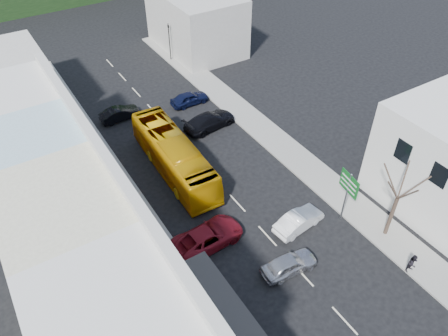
# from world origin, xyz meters

# --- Properties ---
(ground) EXTENTS (120.00, 120.00, 0.00)m
(ground) POSITION_xyz_m (0.00, 0.00, 0.00)
(ground) COLOR black
(ground) RESTS_ON ground
(sidewalk_left) EXTENTS (3.00, 52.00, 0.15)m
(sidewalk_left) POSITION_xyz_m (-7.50, 10.00, 0.07)
(sidewalk_left) COLOR gray
(sidewalk_left) RESTS_ON ground
(sidewalk_right) EXTENTS (3.00, 52.00, 0.15)m
(sidewalk_right) POSITION_xyz_m (7.50, 10.00, 0.07)
(sidewalk_right) COLOR gray
(sidewalk_right) RESTS_ON ground
(shopfront_row) EXTENTS (8.25, 30.00, 8.00)m
(shopfront_row) POSITION_xyz_m (-12.49, 5.00, 4.00)
(shopfront_row) COLOR silver
(shopfront_row) RESTS_ON ground
(distant_block_left) EXTENTS (8.00, 10.00, 6.00)m
(distant_block_left) POSITION_xyz_m (-12.00, 27.00, 3.00)
(distant_block_left) COLOR #B7B2A8
(distant_block_left) RESTS_ON ground
(distant_block_right) EXTENTS (8.00, 12.00, 7.00)m
(distant_block_right) POSITION_xyz_m (11.00, 30.00, 3.50)
(distant_block_right) COLOR #B7B2A8
(distant_block_right) RESTS_ON ground
(bus) EXTENTS (2.88, 11.68, 3.10)m
(bus) POSITION_xyz_m (-2.38, 10.10, 1.55)
(bus) COLOR #D49407
(bus) RESTS_ON ground
(car_silver) EXTENTS (4.52, 2.11, 1.40)m
(car_silver) POSITION_xyz_m (-0.61, -3.21, 0.70)
(car_silver) COLOR #B6B6BB
(car_silver) RESTS_ON ground
(car_white) EXTENTS (4.59, 2.33, 1.40)m
(car_white) POSITION_xyz_m (2.44, -0.51, 0.70)
(car_white) COLOR white
(car_white) RESTS_ON ground
(car_red) EXTENTS (4.72, 2.21, 1.40)m
(car_red) POSITION_xyz_m (-4.06, 1.70, 0.70)
(car_red) COLOR maroon
(car_red) RESTS_ON ground
(car_black_near) EXTENTS (4.70, 2.39, 1.40)m
(car_black_near) POSITION_xyz_m (3.42, 14.08, 0.70)
(car_black_near) COLOR black
(car_black_near) RESTS_ON ground
(car_navy_mid) EXTENTS (4.41, 1.82, 1.40)m
(car_navy_mid) POSITION_xyz_m (3.79, 18.83, 0.70)
(car_navy_mid) COLOR black
(car_navy_mid) RESTS_ON ground
(car_black_far) EXTENTS (4.44, 1.90, 1.40)m
(car_black_far) POSITION_xyz_m (-3.36, 20.01, 0.70)
(car_black_far) COLOR black
(car_black_far) RESTS_ON ground
(pedestrian_left) EXTENTS (0.45, 0.63, 1.70)m
(pedestrian_left) POSITION_xyz_m (-7.99, 3.35, 1.00)
(pedestrian_left) COLOR black
(pedestrian_left) RESTS_ON sidewalk_left
(pedestrian_right) EXTENTS (0.72, 0.47, 1.70)m
(pedestrian_right) POSITION_xyz_m (6.30, -7.65, 1.00)
(pedestrian_right) COLOR black
(pedestrian_right) RESTS_ON sidewalk_right
(direction_sign) EXTENTS (0.84, 2.07, 4.44)m
(direction_sign) POSITION_xyz_m (5.80, -1.53, 2.22)
(direction_sign) COLOR #105E1C
(direction_sign) RESTS_ON ground
(street_tree) EXTENTS (3.59, 3.59, 7.32)m
(street_tree) POSITION_xyz_m (7.42, -4.44, 3.66)
(street_tree) COLOR #3A2C23
(street_tree) RESTS_ON ground
(traffic_signal) EXTENTS (0.64, 1.01, 4.59)m
(traffic_signal) POSITION_xyz_m (6.60, 28.72, 2.29)
(traffic_signal) COLOR black
(traffic_signal) RESTS_ON ground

